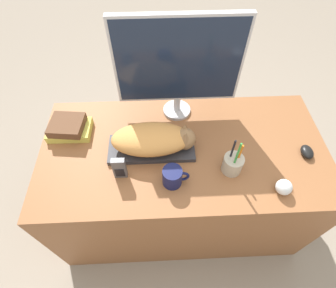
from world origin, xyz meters
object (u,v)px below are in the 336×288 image
at_px(coffee_mug, 173,177).
at_px(phone, 120,168).
at_px(pen_cup, 233,164).
at_px(computer_mouse, 307,152).
at_px(book_stack, 69,128).
at_px(keyboard, 152,148).
at_px(cat, 155,139).
at_px(monitor, 179,64).
at_px(baseball, 284,187).

xyz_separation_m(coffee_mug, phone, (-0.23, 0.04, 0.01)).
bearing_deg(pen_cup, computer_mouse, 10.42).
bearing_deg(book_stack, computer_mouse, -9.11).
height_order(keyboard, pen_cup, pen_cup).
relative_size(keyboard, cat, 1.05).
relative_size(coffee_mug, phone, 0.96).
relative_size(cat, computer_mouse, 4.86).
relative_size(keyboard, pen_cup, 1.84).
distance_m(keyboard, monitor, 0.42).
xyz_separation_m(pen_cup, phone, (-0.51, -0.01, 0.01)).
xyz_separation_m(baseball, phone, (-0.71, 0.11, 0.03)).
bearing_deg(pen_cup, baseball, -30.74).
height_order(baseball, book_stack, book_stack).
xyz_separation_m(pen_cup, book_stack, (-0.78, 0.26, -0.01)).
bearing_deg(keyboard, phone, -135.11).
bearing_deg(pen_cup, keyboard, 160.44).
distance_m(computer_mouse, pen_cup, 0.39).
bearing_deg(keyboard, baseball, -23.76).
relative_size(monitor, phone, 4.77).
bearing_deg(pen_cup, monitor, 120.52).
xyz_separation_m(keyboard, coffee_mug, (0.09, -0.18, 0.03)).
xyz_separation_m(monitor, book_stack, (-0.56, -0.13, -0.27)).
xyz_separation_m(computer_mouse, phone, (-0.89, -0.08, 0.04)).
height_order(keyboard, baseball, baseball).
bearing_deg(keyboard, coffee_mug, -63.13).
xyz_separation_m(monitor, computer_mouse, (0.61, -0.31, -0.29)).
distance_m(coffee_mug, book_stack, 0.60).
distance_m(coffee_mug, baseball, 0.48).
bearing_deg(coffee_mug, computer_mouse, 10.73).
bearing_deg(coffee_mug, phone, 169.11).
height_order(computer_mouse, pen_cup, pen_cup).
height_order(cat, phone, cat).
bearing_deg(computer_mouse, coffee_mug, -169.27).
bearing_deg(book_stack, phone, -43.82).
distance_m(cat, book_stack, 0.46).
distance_m(computer_mouse, book_stack, 1.18).
bearing_deg(computer_mouse, keyboard, 175.39).
bearing_deg(monitor, book_stack, -167.12).
distance_m(keyboard, pen_cup, 0.39).
bearing_deg(baseball, monitor, 130.34).
relative_size(cat, book_stack, 1.84).
bearing_deg(baseball, computer_mouse, 46.69).
bearing_deg(monitor, computer_mouse, -27.37).
distance_m(cat, pen_cup, 0.37).
xyz_separation_m(computer_mouse, coffee_mug, (-0.65, -0.12, 0.03)).
distance_m(computer_mouse, phone, 0.89).
bearing_deg(cat, coffee_mug, -68.46).
distance_m(phone, book_stack, 0.38).
height_order(monitor, phone, monitor).
distance_m(keyboard, cat, 0.07).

